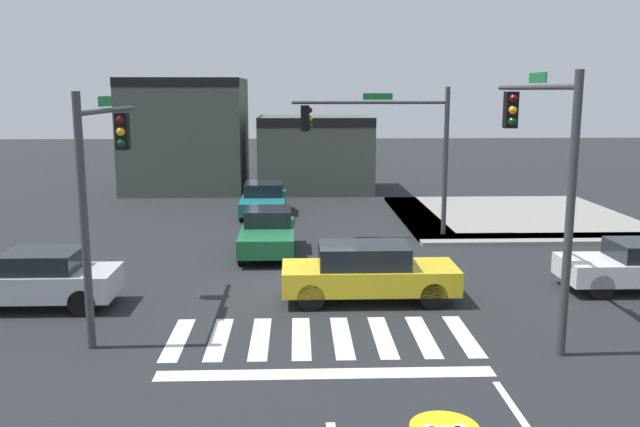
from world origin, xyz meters
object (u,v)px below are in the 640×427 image
Objects in this scene: car_green at (268,232)px; car_yellow at (368,272)px; traffic_signal_southeast at (541,151)px; traffic_signal_northeast at (385,136)px; car_teal at (264,199)px; traffic_signal_southwest at (103,166)px; car_silver at (37,279)px.

car_green is 6.18m from car_yellow.
traffic_signal_southeast is 5.46m from car_yellow.
traffic_signal_southeast is (2.32, -9.80, 0.28)m from traffic_signal_northeast.
car_green is (0.48, -7.31, 0.01)m from car_teal.
traffic_signal_southeast reaches higher than car_teal.
car_teal is at bearing 25.68° from traffic_signal_southeast.
traffic_signal_southwest is 3.99m from car_silver.
car_teal is 1.02× the size of car_green.
traffic_signal_northeast is at bearing 43.79° from car_teal.
traffic_signal_southwest is at bearing 49.69° from traffic_signal_northeast.
car_green is 8.10m from car_silver.
car_silver reaches higher than car_green.
car_yellow is (6.42, 1.48, -3.03)m from traffic_signal_southwest.
traffic_signal_southeast is 10.59m from car_green.
traffic_signal_northeast is at bearing -100.39° from car_yellow.
car_yellow is at bearing 14.81° from car_teal.
car_silver is at bearing 81.76° from traffic_signal_southeast.
traffic_signal_northeast is 1.26× the size of car_yellow.
car_silver is (-2.23, 1.23, -3.07)m from traffic_signal_southwest.
car_silver is at bearing -45.25° from car_green.
traffic_signal_southwest is 1.33× the size of car_green.
car_green is 0.90× the size of car_yellow.
traffic_signal_northeast is at bearing -40.31° from traffic_signal_southwest.
car_teal is 7.33m from car_green.
traffic_signal_northeast is at bearing 13.33° from traffic_signal_southeast.
car_yellow is (2.89, -5.46, 0.06)m from car_green.
traffic_signal_northeast reaches higher than car_silver.
traffic_signal_southeast is 12.98m from car_silver.
car_yellow is (8.64, 0.24, 0.03)m from car_silver.
car_green is at bearing -62.07° from car_yellow.
traffic_signal_northeast is 0.98× the size of traffic_signal_southeast.
traffic_signal_southeast is at bearing 41.53° from car_green.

